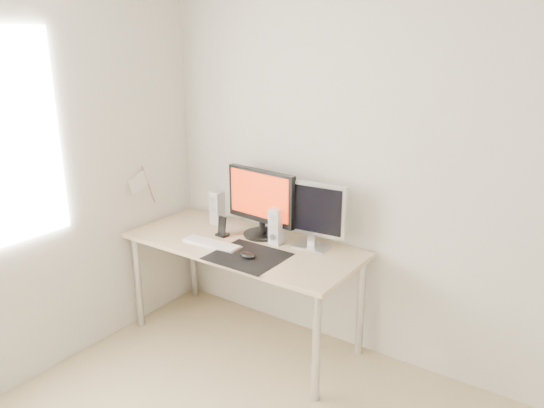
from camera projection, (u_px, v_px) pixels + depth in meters
The scene contains 11 objects.
wall_back at pixel (404, 175), 3.15m from camera, with size 3.50×3.50×0.00m, color silver.
mousepad at pixel (248, 256), 3.30m from camera, with size 0.45×0.40×0.00m, color black.
mouse at pixel (247, 255), 3.26m from camera, with size 0.11×0.06×0.04m, color black.
desk at pixel (243, 253), 3.55m from camera, with size 1.60×0.70×0.73m.
main_monitor at pixel (261, 200), 3.56m from camera, with size 0.55×0.28×0.47m.
second_monitor at pixel (313, 212), 3.37m from camera, with size 0.45×0.18×0.43m.
speaker_left at pixel (217, 208), 3.84m from camera, with size 0.08×0.09×0.24m.
speaker_right at pixel (277, 226), 3.47m from camera, with size 0.08×0.09×0.24m.
keyboard at pixel (211, 243), 3.48m from camera, with size 0.42×0.14×0.02m.
phone_dock at pixel (222, 230), 3.62m from camera, with size 0.08×0.07×0.14m.
pennant at pixel (142, 183), 3.74m from camera, with size 0.01×0.23×0.29m.
Camera 1 is at (1.09, -1.21, 2.05)m, focal length 35.00 mm.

